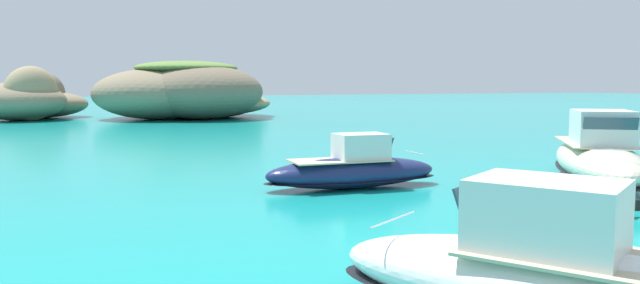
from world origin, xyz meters
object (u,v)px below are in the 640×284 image
Objects in this scene: dinghy_tender at (595,211)px; motorboat_cream at (599,158)px; motorboat_white at (568,284)px; motorboat_navy at (353,170)px; islet_small at (31,100)px; islet_large at (186,95)px.

motorboat_cream is at bearing 42.65° from dinghy_tender.
motorboat_navy is (3.12, 15.01, -0.14)m from motorboat_white.
islet_small is at bearing 112.15° from motorboat_cream.
islet_large is 8.87× the size of dinghy_tender.
motorboat_navy is 2.71× the size of dinghy_tender.
islet_large is at bearing -16.48° from islet_small.
dinghy_tender is (4.74, -8.22, -0.53)m from motorboat_navy.
islet_large is at bearing 86.71° from motorboat_navy.
motorboat_navy is 0.72× the size of motorboat_cream.
motorboat_navy is (14.55, -58.88, -1.52)m from islet_small.
islet_small is 60.67m from motorboat_navy.
islet_small is at bearing 163.52° from islet_large.
islet_large is at bearing 91.53° from dinghy_tender.
motorboat_navy is at bearing 78.24° from motorboat_white.
islet_large is 53.79m from motorboat_navy.
motorboat_cream is at bearing -82.45° from islet_large.
motorboat_white reaches higher than dinghy_tender.
islet_large is at bearing 84.83° from motorboat_white.
islet_small is at bearing 106.04° from dinghy_tender.
islet_large reaches higher than islet_small.
motorboat_navy is (-3.09, -53.67, -2.07)m from islet_large.
islet_small is 66.66m from motorboat_cream.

